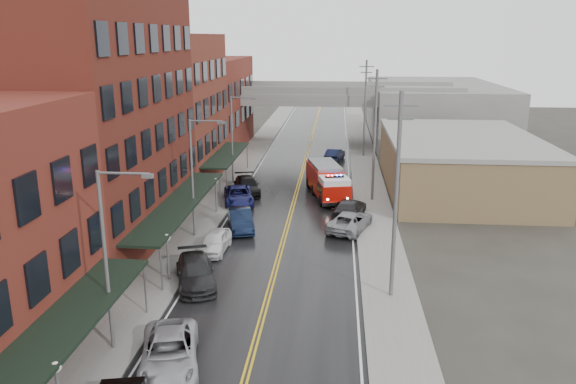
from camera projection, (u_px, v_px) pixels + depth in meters
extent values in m
cube|color=black|center=(290.00, 215.00, 47.95)|extent=(11.00, 160.00, 0.02)
cube|color=slate|center=(206.00, 212.00, 48.55)|extent=(3.00, 160.00, 0.15)
cube|color=slate|center=(376.00, 217.00, 47.31)|extent=(3.00, 160.00, 0.15)
cube|color=gray|center=(225.00, 213.00, 48.41)|extent=(0.30, 160.00, 0.15)
cube|color=gray|center=(357.00, 216.00, 47.45)|extent=(0.30, 160.00, 0.15)
cube|color=#4D1614|center=(96.00, 120.00, 39.95)|extent=(9.00, 20.00, 18.00)
cube|color=maroon|center=(169.00, 110.00, 57.15)|extent=(9.00, 15.00, 15.00)
cube|color=maroon|center=(208.00, 105.00, 74.34)|extent=(9.00, 20.00, 12.00)
cube|color=brown|center=(460.00, 165.00, 55.51)|extent=(14.00, 22.00, 5.00)
cube|color=slate|center=(433.00, 111.00, 83.72)|extent=(18.00, 30.00, 8.00)
cube|color=black|center=(53.00, 336.00, 22.84)|extent=(2.60, 16.00, 0.18)
cylinder|color=slate|center=(145.00, 290.00, 30.43)|extent=(0.10, 0.10, 3.00)
cube|color=black|center=(180.00, 203.00, 41.07)|extent=(2.60, 18.00, 0.18)
cylinder|color=slate|center=(161.00, 269.00, 33.12)|extent=(0.10, 0.10, 3.00)
cylinder|color=slate|center=(220.00, 192.00, 49.62)|extent=(0.10, 0.10, 3.00)
cube|color=black|center=(227.00, 154.00, 57.86)|extent=(2.60, 13.00, 0.18)
cylinder|color=slate|center=(227.00, 184.00, 52.31)|extent=(0.10, 0.10, 3.00)
cylinder|color=slate|center=(247.00, 157.00, 64.02)|extent=(0.10, 0.10, 3.00)
sphere|color=silver|center=(55.00, 367.00, 20.85)|extent=(0.44, 0.44, 0.44)
cylinder|color=#59595B|center=(168.00, 260.00, 34.69)|extent=(0.14, 0.14, 2.80)
sphere|color=silver|center=(167.00, 238.00, 34.28)|extent=(0.44, 0.44, 0.44)
cylinder|color=#59595B|center=(216.00, 198.00, 48.12)|extent=(0.14, 0.14, 2.80)
sphere|color=silver|center=(216.00, 181.00, 47.72)|extent=(0.44, 0.44, 0.44)
cylinder|color=#59595B|center=(106.00, 264.00, 26.21)|extent=(0.18, 0.18, 9.00)
cylinder|color=#59595B|center=(123.00, 173.00, 24.93)|extent=(2.40, 0.12, 0.12)
cube|color=#59595B|center=(148.00, 176.00, 24.86)|extent=(0.50, 0.22, 0.18)
cylinder|color=#59595B|center=(192.00, 180.00, 41.56)|extent=(0.18, 0.18, 9.00)
cylinder|color=#59595B|center=(206.00, 121.00, 40.28)|extent=(2.40, 0.12, 0.12)
cube|color=#59595B|center=(221.00, 123.00, 40.21)|extent=(0.50, 0.22, 0.18)
cylinder|color=#59595B|center=(232.00, 141.00, 56.92)|extent=(0.18, 0.18, 9.00)
cylinder|color=#59595B|center=(243.00, 98.00, 55.63)|extent=(2.40, 0.12, 0.12)
cube|color=#59595B|center=(254.00, 99.00, 55.57)|extent=(0.50, 0.22, 0.18)
cylinder|color=#59595B|center=(396.00, 199.00, 31.33)|extent=(0.24, 0.24, 12.00)
cube|color=#59595B|center=(401.00, 106.00, 29.94)|extent=(1.80, 0.12, 0.12)
cube|color=#59595B|center=(400.00, 119.00, 30.12)|extent=(1.40, 0.12, 0.12)
cylinder|color=#59595B|center=(375.00, 137.00, 50.52)|extent=(0.24, 0.24, 12.00)
cube|color=#59595B|center=(377.00, 78.00, 49.13)|extent=(1.80, 0.12, 0.12)
cube|color=#59595B|center=(377.00, 87.00, 49.32)|extent=(1.40, 0.12, 0.12)
cylinder|color=#59595B|center=(365.00, 109.00, 69.71)|extent=(0.24, 0.24, 12.00)
cube|color=#59595B|center=(367.00, 67.00, 68.32)|extent=(1.80, 0.12, 0.12)
cube|color=#59595B|center=(366.00, 72.00, 68.51)|extent=(1.40, 0.12, 0.12)
cube|color=slate|center=(310.00, 97.00, 76.84)|extent=(40.00, 10.00, 1.50)
cube|color=slate|center=(232.00, 123.00, 78.79)|extent=(1.60, 8.00, 6.00)
cube|color=slate|center=(390.00, 125.00, 76.91)|extent=(1.60, 8.00, 6.00)
cube|color=#AD1007|center=(325.00, 177.00, 54.19)|extent=(3.90, 6.20, 2.19)
cube|color=#AD1007|center=(334.00, 192.00, 50.39)|extent=(3.18, 3.26, 1.57)
cube|color=silver|center=(334.00, 180.00, 50.11)|extent=(3.00, 3.02, 0.52)
cube|color=black|center=(334.00, 188.00, 50.51)|extent=(2.95, 2.25, 0.84)
cube|color=slate|center=(325.00, 165.00, 53.85)|extent=(3.55, 5.73, 0.31)
cube|color=black|center=(334.00, 177.00, 50.02)|extent=(1.69, 0.68, 0.15)
sphere|color=#FF0C0C|center=(328.00, 176.00, 49.92)|extent=(0.21, 0.21, 0.21)
sphere|color=#1933FF|center=(341.00, 175.00, 50.08)|extent=(0.21, 0.21, 0.21)
cylinder|color=black|center=(322.00, 201.00, 50.34)|extent=(1.10, 0.60, 1.04)
cylinder|color=black|center=(347.00, 200.00, 50.67)|extent=(1.10, 0.60, 1.04)
cylinder|color=black|center=(314.00, 190.00, 53.82)|extent=(1.10, 0.60, 1.04)
cylinder|color=black|center=(337.00, 189.00, 54.15)|extent=(1.10, 0.60, 1.04)
cylinder|color=black|center=(309.00, 183.00, 56.31)|extent=(1.10, 0.60, 1.04)
cylinder|color=black|center=(331.00, 182.00, 56.64)|extent=(1.10, 0.60, 1.04)
imported|color=#A2A5AA|center=(169.00, 352.00, 25.74)|extent=(3.87, 6.07, 1.56)
imported|color=black|center=(196.00, 272.00, 34.41)|extent=(3.84, 5.92, 1.59)
imported|color=white|center=(215.00, 242.00, 39.70)|extent=(1.93, 4.41, 1.48)
imported|color=black|center=(241.00, 220.00, 44.18)|extent=(2.97, 5.22, 1.63)
imported|color=navy|center=(239.00, 195.00, 51.13)|extent=(3.67, 5.94, 1.54)
imported|color=black|center=(247.00, 186.00, 54.32)|extent=(3.60, 5.94, 1.61)
imported|color=gray|center=(350.00, 221.00, 44.07)|extent=(4.17, 6.00, 1.52)
imported|color=black|center=(349.00, 209.00, 47.12)|extent=(3.28, 5.86, 1.61)
imported|color=silver|center=(334.00, 172.00, 59.84)|extent=(1.89, 4.69, 1.60)
imported|color=black|center=(335.00, 155.00, 68.74)|extent=(2.61, 4.84, 1.52)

